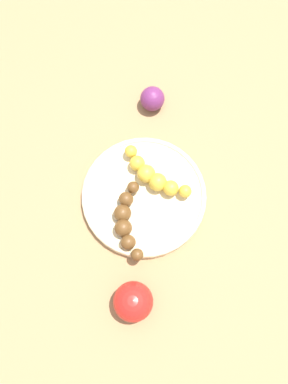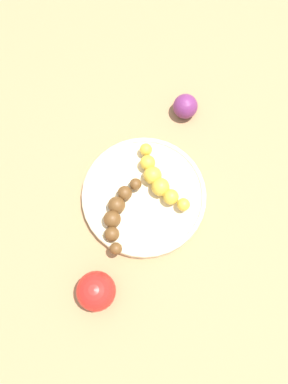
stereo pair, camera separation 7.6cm
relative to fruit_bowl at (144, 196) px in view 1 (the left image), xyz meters
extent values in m
plane|color=#936D47|center=(0.00, 0.00, -0.01)|extent=(2.40, 2.40, 0.00)
cylinder|color=beige|center=(0.00, 0.00, 0.00)|extent=(0.25, 0.25, 0.02)
torus|color=beige|center=(0.00, 0.00, 0.01)|extent=(0.25, 0.25, 0.01)
sphere|color=gold|center=(0.07, 0.06, 0.03)|extent=(0.03, 0.03, 0.03)
sphere|color=gold|center=(0.05, 0.04, 0.03)|extent=(0.03, 0.03, 0.03)
sphere|color=gold|center=(0.04, 0.01, 0.03)|extent=(0.04, 0.04, 0.04)
sphere|color=gold|center=(0.03, -0.02, 0.03)|extent=(0.04, 0.04, 0.04)
sphere|color=gold|center=(0.03, -0.04, 0.03)|extent=(0.03, 0.03, 0.03)
sphere|color=gold|center=(0.04, -0.07, 0.03)|extent=(0.03, 0.03, 0.03)
sphere|color=#593819|center=(0.00, 0.02, 0.02)|extent=(0.02, 0.02, 0.02)
sphere|color=#593819|center=(-0.03, 0.03, 0.02)|extent=(0.03, 0.03, 0.03)
sphere|color=#593819|center=(-0.06, 0.02, 0.02)|extent=(0.03, 0.03, 0.03)
sphere|color=#593819|center=(-0.08, 0.01, 0.02)|extent=(0.03, 0.03, 0.03)
sphere|color=#593819|center=(-0.10, -0.02, 0.02)|extent=(0.03, 0.03, 0.03)
sphere|color=#593819|center=(-0.11, -0.04, 0.02)|extent=(0.02, 0.02, 0.02)
sphere|color=#662659|center=(0.20, 0.07, 0.01)|extent=(0.05, 0.05, 0.05)
sphere|color=red|center=(-0.19, -0.07, 0.02)|extent=(0.07, 0.07, 0.07)
camera|label=1|loc=(-0.20, -0.10, 0.75)|focal=36.82mm
camera|label=2|loc=(-0.16, -0.16, 0.75)|focal=36.82mm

